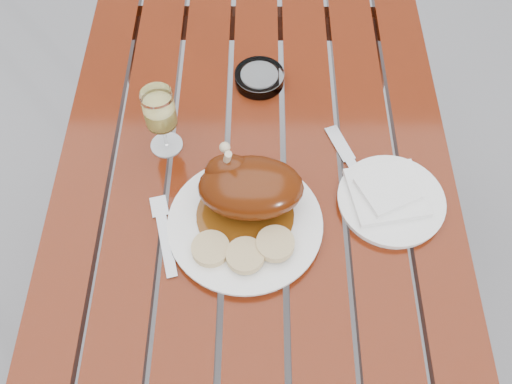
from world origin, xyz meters
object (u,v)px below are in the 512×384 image
at_px(wine_glass, 162,121).
at_px(ashtray, 259,78).
at_px(dinner_plate, 245,225).
at_px(side_plate, 391,201).
at_px(table, 255,262).

xyz_separation_m(wine_glass, ashtray, (0.19, 0.18, -0.06)).
distance_m(dinner_plate, ashtray, 0.37).
bearing_deg(side_plate, wine_glass, 162.92).
distance_m(table, dinner_plate, 0.40).
height_order(wine_glass, side_plate, wine_glass).
bearing_deg(dinner_plate, side_plate, 11.16).
bearing_deg(side_plate, table, 168.59).
bearing_deg(table, ashtray, 88.24).
bearing_deg(dinner_plate, wine_glass, 130.80).
distance_m(wine_glass, side_plate, 0.47).
relative_size(table, wine_glass, 7.71).
distance_m(table, side_plate, 0.47).
relative_size(wine_glass, side_plate, 0.75).
distance_m(side_plate, ashtray, 0.41).
relative_size(side_plate, ashtray, 1.89).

